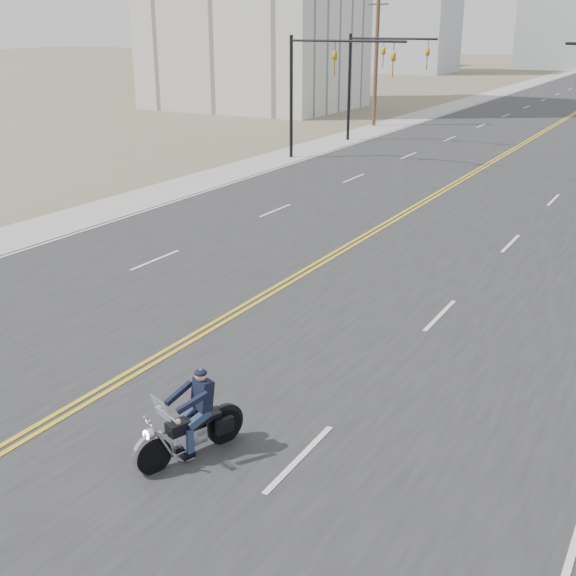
# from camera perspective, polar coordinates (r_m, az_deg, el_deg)

# --- Properties ---
(sidewalk_left) EXTENTS (3.00, 200.00, 0.01)m
(sidewalk_left) POSITION_cam_1_polar(r_m,az_deg,el_deg) (79.46, 13.95, 14.07)
(sidewalk_left) COLOR #A5A5A0
(sidewalk_left) RESTS_ON ground
(traffic_mast_left) EXTENTS (7.10, 0.26, 7.00)m
(traffic_mast_left) POSITION_cam_1_polar(r_m,az_deg,el_deg) (42.76, 2.72, 16.57)
(traffic_mast_left) COLOR black
(traffic_mast_left) RESTS_ON ground
(traffic_mast_far) EXTENTS (6.10, 0.26, 7.00)m
(traffic_mast_far) POSITION_cam_1_polar(r_m,az_deg,el_deg) (50.14, 6.73, 16.90)
(traffic_mast_far) COLOR black
(traffic_mast_far) RESTS_ON ground
(utility_pole_left) EXTENTS (2.20, 0.30, 10.50)m
(utility_pole_left) POSITION_cam_1_polar(r_m,az_deg,el_deg) (58.71, 7.00, 17.92)
(utility_pole_left) COLOR brown
(utility_pole_left) RESTS_ON ground
(haze_bldg_a) EXTENTS (14.00, 12.00, 22.00)m
(haze_bldg_a) POSITION_cam_1_polar(r_m,az_deg,el_deg) (129.30, 9.78, 21.33)
(haze_bldg_a) COLOR #B7BCC6
(haze_bldg_a) RESTS_ON ground
(haze_bldg_f) EXTENTS (12.00, 12.00, 16.00)m
(haze_bldg_f) POSITION_cam_1_polar(r_m,az_deg,el_deg) (148.83, 6.10, 20.14)
(haze_bldg_f) COLOR #ADB2B7
(haze_bldg_f) RESTS_ON ground
(motorcyclist) EXTENTS (1.62, 2.37, 1.70)m
(motorcyclist) POSITION_cam_1_polar(r_m,az_deg,el_deg) (13.40, -7.83, -9.99)
(motorcyclist) COLOR black
(motorcyclist) RESTS_ON ground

